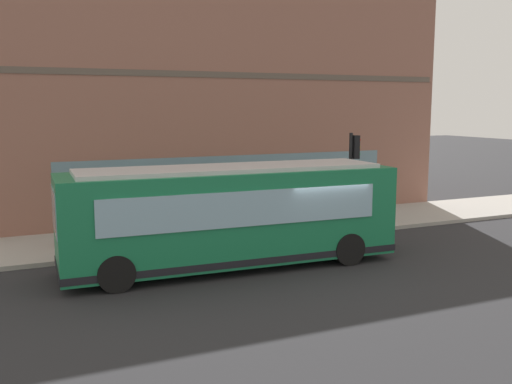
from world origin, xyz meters
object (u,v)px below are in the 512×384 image
pedestrian_by_light_pole (326,206)px  pedestrian_near_hydrant (208,216)px  traffic_light_near_corner (353,162)px  newspaper_vending_box (69,232)px  city_bus_nearside (231,216)px  fire_hydrant (361,210)px

pedestrian_by_light_pole → pedestrian_near_hydrant: pedestrian_by_light_pole is taller
traffic_light_near_corner → newspaper_vending_box: (1.32, 10.46, -2.11)m
pedestrian_near_hydrant → newspaper_vending_box: pedestrian_near_hydrant is taller
city_bus_nearside → newspaper_vending_box: bearing=45.4°
pedestrian_by_light_pole → city_bus_nearside: bearing=120.2°
traffic_light_near_corner → pedestrian_near_hydrant: size_ratio=2.34×
pedestrian_by_light_pole → newspaper_vending_box: pedestrian_by_light_pole is taller
fire_hydrant → pedestrian_by_light_pole: 2.77m
traffic_light_near_corner → pedestrian_by_light_pole: size_ratio=2.34×
traffic_light_near_corner → fire_hydrant: (1.25, -1.28, -2.20)m
city_bus_nearside → traffic_light_near_corner: bearing=-65.2°
fire_hydrant → pedestrian_by_light_pole: pedestrian_by_light_pole is taller
pedestrian_by_light_pole → fire_hydrant: bearing=-64.2°
pedestrian_near_hydrant → city_bus_nearside: bearing=174.7°
pedestrian_by_light_pole → newspaper_vending_box: (1.25, 9.30, -0.44)m
pedestrian_near_hydrant → newspaper_vending_box: (1.26, 4.52, -0.44)m
fire_hydrant → pedestrian_by_light_pole: size_ratio=0.47×
fire_hydrant → newspaper_vending_box: 11.75m
pedestrian_near_hydrant → newspaper_vending_box: bearing=74.5°
city_bus_nearside → newspaper_vending_box: (4.19, 4.25, -0.95)m
city_bus_nearside → newspaper_vending_box: 6.04m
fire_hydrant → pedestrian_by_light_pole: (-1.18, 2.44, 0.53)m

